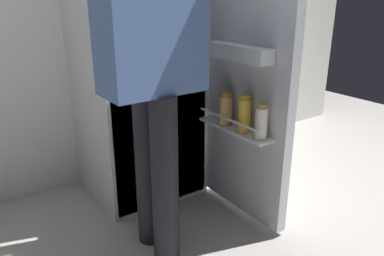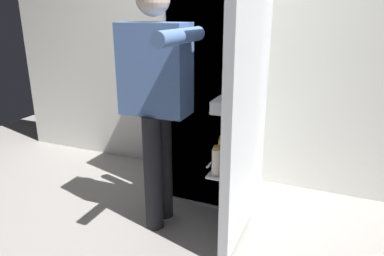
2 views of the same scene
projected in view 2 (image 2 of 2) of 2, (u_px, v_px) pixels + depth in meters
ground_plane at (191, 223)px, 2.46m from camera, size 6.13×6.13×0.00m
kitchen_wall at (234, 20)px, 2.81m from camera, size 4.40×0.10×2.64m
refrigerator at (220, 87)px, 2.60m from camera, size 0.67×1.16×1.73m
person at (157, 90)px, 2.20m from camera, size 0.52×0.72×1.56m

